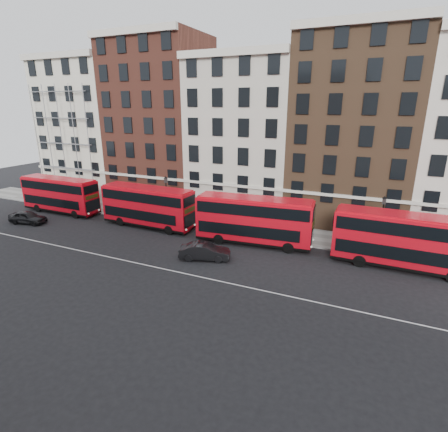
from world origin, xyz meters
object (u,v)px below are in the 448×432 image
at_px(bus_d, 404,240).
at_px(car_front, 205,251).
at_px(bus_b, 148,206).
at_px(bus_c, 254,219).
at_px(car_rear, 28,217).
at_px(bus_a, 60,194).

height_order(bus_d, car_front, bus_d).
distance_m(bus_b, bus_c, 12.58).
bearing_deg(car_front, car_rear, 70.17).
bearing_deg(car_rear, bus_b, -81.59).
height_order(car_rear, car_front, car_front).
bearing_deg(bus_b, car_front, -26.48).
distance_m(bus_a, car_front, 24.03).
bearing_deg(car_front, bus_d, -90.77).
bearing_deg(bus_c, bus_b, 174.33).
xyz_separation_m(bus_c, car_rear, (-26.16, -4.84, -1.81)).
relative_size(bus_d, car_rear, 2.62).
bearing_deg(bus_a, bus_b, 0.16).
xyz_separation_m(bus_c, bus_d, (13.27, 0.00, 0.00)).
relative_size(bus_a, bus_c, 0.93).
relative_size(bus_a, bus_b, 0.98).
distance_m(bus_a, bus_c, 26.12).
xyz_separation_m(car_rear, car_front, (23.44, -0.39, 0.00)).
height_order(bus_a, car_rear, bus_a).
height_order(bus_a, car_front, bus_a).
xyz_separation_m(bus_b, car_rear, (-13.57, -4.84, -1.73)).
distance_m(bus_b, car_rear, 14.51).
bearing_deg(car_front, bus_a, 58.53).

